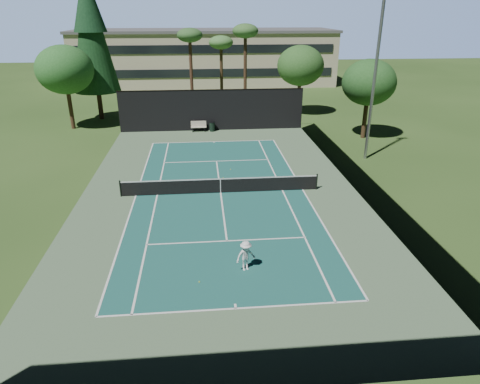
# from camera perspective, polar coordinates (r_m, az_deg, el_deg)

# --- Properties ---
(ground) EXTENTS (160.00, 160.00, 0.00)m
(ground) POSITION_cam_1_polar(r_m,az_deg,el_deg) (28.07, -2.60, -0.12)
(ground) COLOR #2F4E1D
(ground) RESTS_ON ground
(apron_slab) EXTENTS (18.00, 32.00, 0.01)m
(apron_slab) POSITION_cam_1_polar(r_m,az_deg,el_deg) (28.07, -2.60, -0.11)
(apron_slab) COLOR #54714F
(apron_slab) RESTS_ON ground
(court_surface) EXTENTS (10.97, 23.77, 0.01)m
(court_surface) POSITION_cam_1_polar(r_m,az_deg,el_deg) (28.07, -2.60, -0.10)
(court_surface) COLOR #1C5951
(court_surface) RESTS_ON ground
(court_lines) EXTENTS (11.07, 23.87, 0.01)m
(court_lines) POSITION_cam_1_polar(r_m,az_deg,el_deg) (28.06, -2.60, -0.09)
(court_lines) COLOR white
(court_lines) RESTS_ON ground
(tennis_net) EXTENTS (12.90, 0.10, 1.10)m
(tennis_net) POSITION_cam_1_polar(r_m,az_deg,el_deg) (27.86, -2.62, 0.93)
(tennis_net) COLOR black
(tennis_net) RESTS_ON ground
(fence) EXTENTS (18.04, 32.05, 4.03)m
(fence) POSITION_cam_1_polar(r_m,az_deg,el_deg) (27.41, -2.68, 3.79)
(fence) COLOR black
(fence) RESTS_ON ground
(player) EXTENTS (1.08, 0.83, 1.47)m
(player) POSITION_cam_1_polar(r_m,az_deg,el_deg) (19.70, 0.78, -8.50)
(player) COLOR white
(player) RESTS_ON ground
(tennis_ball_a) EXTENTS (0.07, 0.07, 0.07)m
(tennis_ball_a) POSITION_cam_1_polar(r_m,az_deg,el_deg) (19.30, -5.44, -11.85)
(tennis_ball_a) COLOR #C0D931
(tennis_ball_a) RESTS_ON ground
(tennis_ball_b) EXTENTS (0.06, 0.06, 0.06)m
(tennis_ball_b) POSITION_cam_1_polar(r_m,az_deg,el_deg) (30.56, -2.27, 1.93)
(tennis_ball_b) COLOR #CAD831
(tennis_ball_b) RESTS_ON ground
(tennis_ball_c) EXTENTS (0.07, 0.07, 0.07)m
(tennis_ball_c) POSITION_cam_1_polar(r_m,az_deg,el_deg) (32.15, -1.26, 3.04)
(tennis_ball_c) COLOR #DDEB35
(tennis_ball_c) RESTS_ON ground
(tennis_ball_d) EXTENTS (0.06, 0.06, 0.06)m
(tennis_ball_d) POSITION_cam_1_polar(r_m,az_deg,el_deg) (30.33, -8.15, 1.53)
(tennis_ball_d) COLOR yellow
(tennis_ball_d) RESTS_ON ground
(park_bench) EXTENTS (1.50, 0.45, 1.02)m
(park_bench) POSITION_cam_1_polar(r_m,az_deg,el_deg) (42.77, -5.54, 8.76)
(park_bench) COLOR beige
(park_bench) RESTS_ON ground
(trash_bin) EXTENTS (0.56, 0.56, 0.95)m
(trash_bin) POSITION_cam_1_polar(r_m,az_deg,el_deg) (42.71, -3.73, 8.70)
(trash_bin) COLOR black
(trash_bin) RESTS_ON ground
(pine_tree) EXTENTS (4.80, 4.80, 15.00)m
(pine_tree) POSITION_cam_1_polar(r_m,az_deg,el_deg) (49.03, -19.36, 20.14)
(pine_tree) COLOR #3F291B
(pine_tree) RESTS_ON ground
(palm_a) EXTENTS (2.80, 2.80, 9.32)m
(palm_a) POSITION_cam_1_polar(r_m,az_deg,el_deg) (49.87, -6.71, 19.65)
(palm_a) COLOR #4D2F21
(palm_a) RESTS_ON ground
(palm_b) EXTENTS (2.80, 2.80, 8.42)m
(palm_b) POSITION_cam_1_polar(r_m,az_deg,el_deg) (51.98, -2.55, 18.99)
(palm_b) COLOR #45301D
(palm_b) RESTS_ON ground
(palm_c) EXTENTS (2.80, 2.80, 9.77)m
(palm_c) POSITION_cam_1_polar(r_m,az_deg,el_deg) (49.11, 0.72, 20.23)
(palm_c) COLOR #452D1D
(palm_c) RESTS_ON ground
(decid_tree_a) EXTENTS (5.12, 5.12, 7.62)m
(decid_tree_a) POSITION_cam_1_polar(r_m,az_deg,el_deg) (49.38, 8.06, 16.32)
(decid_tree_a) COLOR #4C3120
(decid_tree_a) RESTS_ON ground
(decid_tree_b) EXTENTS (4.80, 4.80, 7.14)m
(decid_tree_b) POSITION_cam_1_polar(r_m,az_deg,el_deg) (41.13, 16.81, 13.79)
(decid_tree_b) COLOR #48321E
(decid_tree_b) RESTS_ON ground
(decid_tree_c) EXTENTS (5.44, 5.44, 8.09)m
(decid_tree_c) POSITION_cam_1_polar(r_m,az_deg,el_deg) (45.94, -22.34, 14.83)
(decid_tree_c) COLOR #4E3321
(decid_tree_c) RESTS_ON ground
(campus_building) EXTENTS (40.50, 12.50, 8.30)m
(campus_building) POSITION_cam_1_polar(r_m,az_deg,el_deg) (72.10, -4.62, 17.57)
(campus_building) COLOR beige
(campus_building) RESTS_ON ground
(light_pole) EXTENTS (0.90, 0.25, 12.22)m
(light_pole) POSITION_cam_1_polar(r_m,az_deg,el_deg) (34.69, 17.53, 14.46)
(light_pole) COLOR #92949A
(light_pole) RESTS_ON ground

